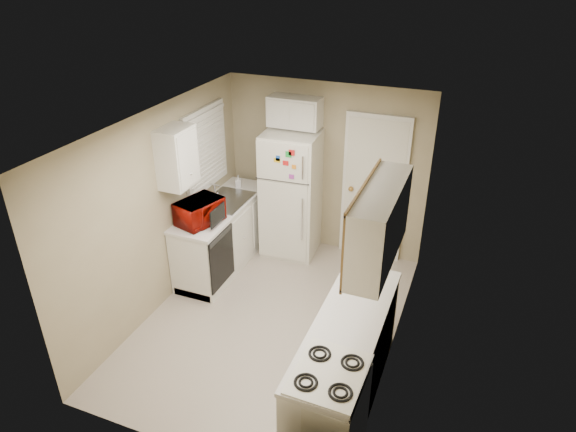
% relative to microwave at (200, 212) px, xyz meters
% --- Properties ---
extents(floor, '(3.80, 3.80, 0.00)m').
position_rel_microwave_xyz_m(floor, '(1.12, -0.38, -1.05)').
color(floor, '#BFB1A2').
rests_on(floor, ground).
extents(ceiling, '(3.80, 3.80, 0.00)m').
position_rel_microwave_xyz_m(ceiling, '(1.12, -0.38, 1.35)').
color(ceiling, white).
rests_on(ceiling, floor).
extents(wall_left, '(3.80, 3.80, 0.00)m').
position_rel_microwave_xyz_m(wall_left, '(-0.28, -0.38, 0.15)').
color(wall_left, tan).
rests_on(wall_left, floor).
extents(wall_right, '(3.80, 3.80, 0.00)m').
position_rel_microwave_xyz_m(wall_right, '(2.52, -0.38, 0.15)').
color(wall_right, tan).
rests_on(wall_right, floor).
extents(wall_back, '(2.80, 2.80, 0.00)m').
position_rel_microwave_xyz_m(wall_back, '(1.12, 1.52, 0.15)').
color(wall_back, tan).
rests_on(wall_back, floor).
extents(wall_front, '(2.80, 2.80, 0.00)m').
position_rel_microwave_xyz_m(wall_front, '(1.12, -2.28, 0.15)').
color(wall_front, tan).
rests_on(wall_front, floor).
extents(left_counter, '(0.60, 1.80, 0.90)m').
position_rel_microwave_xyz_m(left_counter, '(0.02, 0.52, -0.60)').
color(left_counter, silver).
rests_on(left_counter, floor).
extents(dishwasher, '(0.03, 0.58, 0.72)m').
position_rel_microwave_xyz_m(dishwasher, '(0.31, -0.08, -0.56)').
color(dishwasher, black).
rests_on(dishwasher, floor).
extents(sink, '(0.54, 0.74, 0.16)m').
position_rel_microwave_xyz_m(sink, '(0.02, 0.67, -0.19)').
color(sink, gray).
rests_on(sink, left_counter).
extents(microwave, '(0.61, 0.45, 0.37)m').
position_rel_microwave_xyz_m(microwave, '(0.00, 0.00, 0.00)').
color(microwave, '#8E0D05').
rests_on(microwave, left_counter).
extents(soap_bottle, '(0.10, 0.10, 0.18)m').
position_rel_microwave_xyz_m(soap_bottle, '(-0.03, 1.12, -0.05)').
color(soap_bottle, silver).
rests_on(soap_bottle, left_counter).
extents(window_blinds, '(0.10, 0.98, 1.08)m').
position_rel_microwave_xyz_m(window_blinds, '(-0.24, 0.67, 0.55)').
color(window_blinds, silver).
rests_on(window_blinds, wall_left).
extents(upper_cabinet_left, '(0.30, 0.45, 0.70)m').
position_rel_microwave_xyz_m(upper_cabinet_left, '(-0.13, -0.16, 0.75)').
color(upper_cabinet_left, silver).
rests_on(upper_cabinet_left, wall_left).
extents(refrigerator, '(0.77, 0.75, 1.78)m').
position_rel_microwave_xyz_m(refrigerator, '(0.74, 1.22, -0.16)').
color(refrigerator, silver).
rests_on(refrigerator, floor).
extents(cabinet_over_fridge, '(0.70, 0.30, 0.40)m').
position_rel_microwave_xyz_m(cabinet_over_fridge, '(0.72, 1.37, 0.95)').
color(cabinet_over_fridge, silver).
rests_on(cabinet_over_fridge, wall_back).
extents(interior_door, '(0.86, 0.06, 2.08)m').
position_rel_microwave_xyz_m(interior_door, '(1.82, 1.48, -0.03)').
color(interior_door, silver).
rests_on(interior_door, floor).
extents(right_counter, '(0.60, 2.00, 0.90)m').
position_rel_microwave_xyz_m(right_counter, '(2.22, -1.18, -0.60)').
color(right_counter, silver).
rests_on(right_counter, floor).
extents(stove, '(0.57, 0.70, 0.83)m').
position_rel_microwave_xyz_m(stove, '(2.25, -1.83, -0.63)').
color(stove, silver).
rests_on(stove, floor).
extents(upper_cabinet_right, '(0.30, 1.20, 0.70)m').
position_rel_microwave_xyz_m(upper_cabinet_right, '(2.37, -0.88, 0.75)').
color(upper_cabinet_right, silver).
rests_on(upper_cabinet_right, wall_right).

